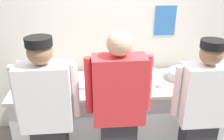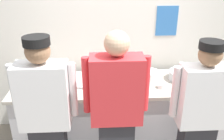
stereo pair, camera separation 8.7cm
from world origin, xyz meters
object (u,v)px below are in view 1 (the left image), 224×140
Objects in this scene: chef_center at (119,113)px; plate_stack_front at (149,74)px; chef_near_left at (48,117)px; chef_far_right at (201,114)px; sheet_tray at (87,82)px; squeeze_bottle_secondary at (128,78)px; mixing_bowl_steel at (182,75)px; ramekin_yellow_sauce at (162,85)px; squeeze_bottle_primary at (59,81)px; ramekin_orange_sauce at (58,77)px; ramekin_green_sauce at (27,88)px; deli_cup at (34,81)px.

chef_center is 7.04× the size of plate_stack_front.
chef_near_left reaches higher than chef_far_right.
sheet_tray is (-0.79, -0.10, -0.04)m from plate_stack_front.
chef_far_right is 9.19× the size of squeeze_bottle_secondary.
mixing_bowl_steel is at bearing 84.16° from chef_far_right.
ramekin_yellow_sauce is (0.39, -0.10, -0.06)m from squeeze_bottle_secondary.
mixing_bowl_steel is 1.20m from sheet_tray.
chef_far_right is 6.64× the size of plate_stack_front.
squeeze_bottle_secondary is at bearing 1.05° from squeeze_bottle_primary.
ramekin_orange_sauce is (0.00, 0.84, 0.02)m from chef_near_left.
ramekin_green_sauce is at bearing 119.02° from chef_near_left.
squeeze_bottle_secondary is 1.75× the size of ramekin_green_sauce.
mixing_bowl_steel is 0.72m from squeeze_bottle_secondary.
chef_near_left is 0.62m from squeeze_bottle_primary.
ramekin_green_sauce is at bearing 161.23° from chef_far_right.
plate_stack_front is 1.49m from ramekin_green_sauce.
chef_center reaches higher than ramekin_yellow_sauce.
plate_stack_front is at bearing 2.99° from deli_cup.
deli_cup is (-1.41, -0.07, -0.01)m from plate_stack_front.
ramekin_green_sauce is 0.93× the size of ramekin_orange_sauce.
ramekin_yellow_sauce is at bearing -14.09° from ramekin_orange_sauce.
plate_stack_front is at bearing 9.15° from squeeze_bottle_primary.
chef_near_left is 0.77m from deli_cup.
deli_cup is (-0.62, 0.02, 0.03)m from sheet_tray.
ramekin_green_sauce reaches higher than sheet_tray.
sheet_tray is at bearing -172.85° from plate_stack_front.
chef_center is 0.93m from plate_stack_front.
deli_cup is (-0.27, -0.12, 0.02)m from ramekin_orange_sauce.
sheet_tray is (-1.12, 0.72, 0.03)m from chef_far_right.
mixing_bowl_steel is at bearing 4.08° from squeeze_bottle_primary.
squeeze_bottle_secondary is 0.41m from ramekin_yellow_sauce.
sheet_tray is 0.89m from ramekin_yellow_sauce.
squeeze_bottle_secondary is (-0.30, -0.16, 0.04)m from plate_stack_front.
deli_cup is (-0.27, 0.72, 0.03)m from chef_near_left.
chef_center is 0.66m from squeeze_bottle_secondary.
chef_near_left is 1.34m from ramekin_yellow_sauce.
mixing_bowl_steel is at bearing 25.02° from chef_near_left.
squeeze_bottle_secondary is (0.81, 0.01, -0.00)m from squeeze_bottle_primary.
ramekin_yellow_sauce is at bearing -71.27° from plate_stack_front.
squeeze_bottle_primary is (-1.52, -0.11, 0.03)m from mixing_bowl_steel.
ramekin_green_sauce is at bearing -171.45° from sheet_tray.
chef_center is 1.16m from ramekin_green_sauce.
chef_center is at bearing -137.08° from ramekin_yellow_sauce.
ramekin_yellow_sauce is at bearing 23.18° from chef_near_left.
chef_far_right reaches higher than ramekin_yellow_sauce.
chef_near_left is 0.78m from sheet_tray.
chef_far_right is at bearing -45.93° from squeeze_bottle_secondary.
plate_stack_front is 2.42× the size of ramekin_green_sauce.
chef_near_left is at bearing 179.98° from chef_center.
squeeze_bottle_secondary reaches higher than sheet_tray.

